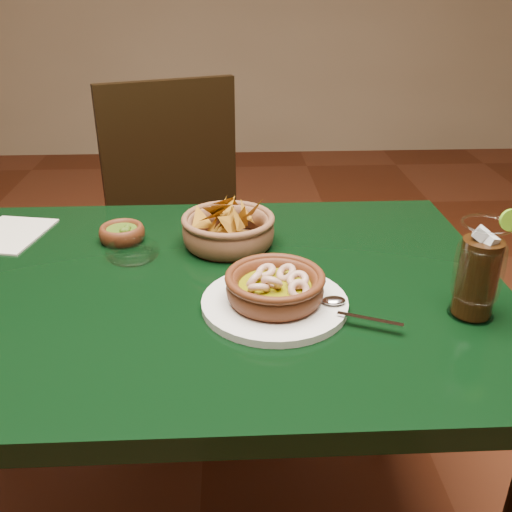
{
  "coord_description": "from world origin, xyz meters",
  "views": [
    {
      "loc": [
        0.1,
        -0.93,
        1.26
      ],
      "look_at": [
        0.14,
        -0.02,
        0.81
      ],
      "focal_mm": 40.0,
      "sensor_mm": 36.0,
      "label": 1
    }
  ],
  "objects_px": {
    "chip_basket": "(228,229)",
    "cola_drink": "(478,271)",
    "dining_chair": "(186,232)",
    "dining_table": "(183,327)",
    "shrimp_plate": "(275,291)"
  },
  "relations": [
    {
      "from": "shrimp_plate",
      "to": "dining_table",
      "type": "bearing_deg",
      "value": 150.42
    },
    {
      "from": "dining_chair",
      "to": "chip_basket",
      "type": "relative_size",
      "value": 4.36
    },
    {
      "from": "chip_basket",
      "to": "cola_drink",
      "type": "relative_size",
      "value": 1.2
    },
    {
      "from": "dining_chair",
      "to": "dining_table",
      "type": "bearing_deg",
      "value": -86.44
    },
    {
      "from": "dining_chair",
      "to": "shrimp_plate",
      "type": "distance_m",
      "value": 0.87
    },
    {
      "from": "cola_drink",
      "to": "dining_table",
      "type": "bearing_deg",
      "value": 164.62
    },
    {
      "from": "dining_table",
      "to": "chip_basket",
      "type": "height_order",
      "value": "chip_basket"
    },
    {
      "from": "cola_drink",
      "to": "dining_chair",
      "type": "bearing_deg",
      "value": 122.51
    },
    {
      "from": "chip_basket",
      "to": "cola_drink",
      "type": "bearing_deg",
      "value": -36.07
    },
    {
      "from": "dining_table",
      "to": "dining_chair",
      "type": "xyz_separation_m",
      "value": [
        -0.04,
        0.71,
        -0.11
      ]
    },
    {
      "from": "shrimp_plate",
      "to": "cola_drink",
      "type": "bearing_deg",
      "value": -7.03
    },
    {
      "from": "dining_table",
      "to": "chip_basket",
      "type": "distance_m",
      "value": 0.23
    },
    {
      "from": "dining_chair",
      "to": "cola_drink",
      "type": "xyz_separation_m",
      "value": [
        0.54,
        -0.85,
        0.29
      ]
    },
    {
      "from": "shrimp_plate",
      "to": "cola_drink",
      "type": "relative_size",
      "value": 1.72
    },
    {
      "from": "dining_chair",
      "to": "chip_basket",
      "type": "bearing_deg",
      "value": -76.23
    }
  ]
}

